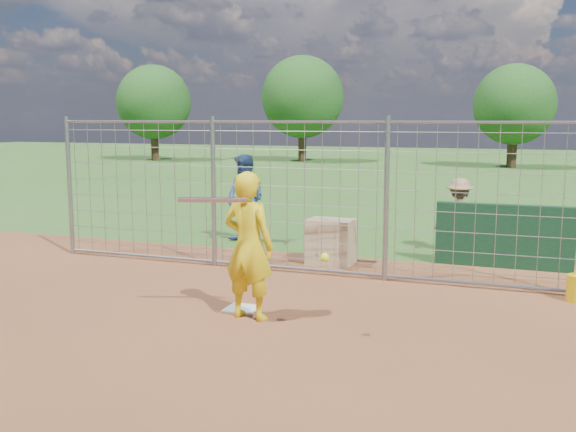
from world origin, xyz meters
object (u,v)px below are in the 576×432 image
at_px(bystander_c, 459,215).
at_px(equipment_bin, 331,242).
at_px(batter, 249,246).
at_px(bystander_a, 246,199).

bearing_deg(bystander_c, equipment_bin, 18.17).
bearing_deg(batter, bystander_c, -104.21).
bearing_deg(bystander_a, equipment_bin, -10.77).
distance_m(bystander_c, equipment_bin, 2.75).
bearing_deg(bystander_c, batter, 43.73).
relative_size(bystander_c, equipment_bin, 1.79).
distance_m(batter, bystander_c, 5.64).
relative_size(batter, bystander_c, 1.33).
bearing_deg(equipment_bin, bystander_c, 45.36).
height_order(bystander_c, equipment_bin, bystander_c).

